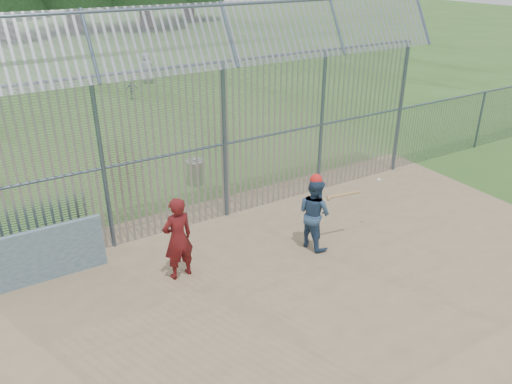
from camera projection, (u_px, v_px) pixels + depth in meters
ground at (305, 283)px, 10.45m from camera, size 120.00×120.00×0.00m
dirt_infield at (320, 295)px, 10.06m from camera, size 14.00×10.00×0.02m
dugout_wall at (43, 255)px, 10.29m from camera, size 2.50×0.12×1.20m
batter at (314, 213)px, 11.40m from camera, size 0.78×0.93×1.72m
onlooker at (178, 238)px, 10.27m from camera, size 0.72×0.51×1.84m
bg_kid_standing at (147, 68)px, 26.35m from camera, size 0.82×0.57×1.61m
bg_kid_seated at (132, 90)px, 23.41m from camera, size 0.60×0.46×0.94m
batting_gear at (322, 183)px, 11.12m from camera, size 1.94×0.39×0.66m
trash_can at (195, 172)px, 14.81m from camera, size 0.56×0.56×0.82m
backstop_fence at (287, 119)px, 12.92m from camera, size 20.09×0.81×5.30m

